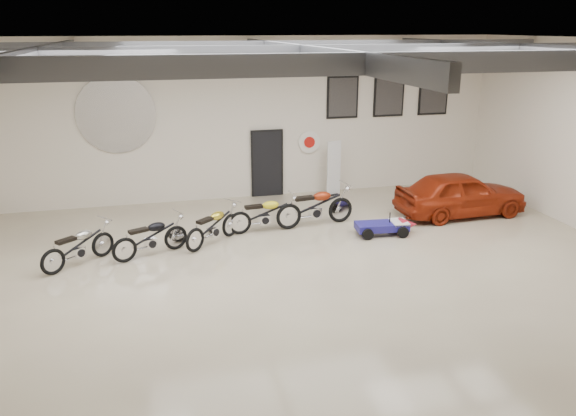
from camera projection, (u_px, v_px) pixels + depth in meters
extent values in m
cube|color=#C0B292|center=(301.00, 270.00, 12.72)|extent=(16.00, 12.00, 0.01)
cube|color=slate|center=(303.00, 40.00, 11.17)|extent=(16.00, 12.00, 0.01)
cube|color=beige|center=(251.00, 119.00, 17.48)|extent=(16.00, 0.02, 5.00)
cube|color=black|center=(267.00, 164.00, 18.00)|extent=(0.92, 0.08, 2.10)
imported|color=maroon|center=(461.00, 194.00, 16.24)|extent=(1.65, 3.84, 1.29)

